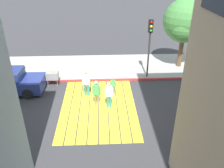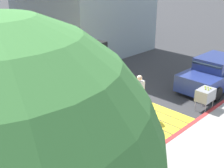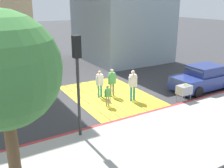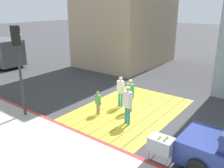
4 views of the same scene
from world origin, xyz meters
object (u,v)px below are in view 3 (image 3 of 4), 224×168
pedestrian_adult_trailing (100,82)px  pedestrian_child_with_racket (108,95)px  pedestrian_adult_side (133,83)px  car_parked_near_curb (203,78)px  traffic_light_corner (77,67)px  street_tree (4,72)px  tennis_ball_cart (184,90)px  pedestrian_adult_lead (112,81)px

pedestrian_adult_trailing → pedestrian_child_with_racket: size_ratio=1.35×
pedestrian_adult_side → pedestrian_child_with_racket: size_ratio=1.48×
car_parked_near_curb → traffic_light_corner: bearing=99.7°
car_parked_near_curb → traffic_light_corner: size_ratio=1.02×
car_parked_near_curb → pedestrian_adult_trailing: (2.10, 6.37, 0.22)m
street_tree → pedestrian_adult_side: bearing=-60.8°
pedestrian_adult_side → street_tree: bearing=119.2°
traffic_light_corner → tennis_ball_cart: bearing=-84.2°
car_parked_near_curb → street_tree: street_tree is taller
street_tree → pedestrian_child_with_racket: 7.35m
street_tree → pedestrian_adult_trailing: (5.38, -5.74, -2.68)m
pedestrian_adult_lead → pedestrian_child_with_racket: (-1.25, 1.00, -0.30)m
pedestrian_child_with_racket → pedestrian_adult_trailing: bearing=-11.1°
car_parked_near_curb → street_tree: 12.87m
traffic_light_corner → pedestrian_adult_trailing: (3.68, -2.90, -2.09)m
traffic_light_corner → pedestrian_child_with_racket: (2.24, -2.62, -2.37)m
traffic_light_corner → pedestrian_adult_side: (2.28, -4.27, -2.00)m
pedestrian_adult_lead → pedestrian_adult_side: bearing=-151.7°
tennis_ball_cart → pedestrian_adult_side: 2.90m
tennis_ball_cart → pedestrian_adult_trailing: (3.00, 3.77, 0.25)m
street_tree → pedestrian_adult_trailing: 8.31m
pedestrian_adult_trailing → pedestrian_adult_lead: bearing=-105.0°
pedestrian_adult_trailing → pedestrian_adult_side: size_ratio=0.92×
pedestrian_adult_lead → pedestrian_child_with_racket: size_ratio=1.39×
car_parked_near_curb → pedestrian_adult_side: size_ratio=2.42×
car_parked_near_curb → pedestrian_child_with_racket: bearing=84.3°
car_parked_near_curb → street_tree: size_ratio=0.81×
street_tree → pedestrian_adult_lead: street_tree is taller
pedestrian_adult_trailing → pedestrian_child_with_racket: 1.50m
pedestrian_child_with_racket → pedestrian_adult_side: bearing=-88.6°
pedestrian_adult_lead → traffic_light_corner: bearing=133.9°
car_parked_near_curb → pedestrian_child_with_racket: size_ratio=3.59×
car_parked_near_curb → pedestrian_adult_lead: 5.97m
street_tree → tennis_ball_cart: 10.22m
traffic_light_corner → pedestrian_adult_trailing: bearing=-38.2°
traffic_light_corner → pedestrian_child_with_racket: size_ratio=3.52×
car_parked_near_curb → traffic_light_corner: traffic_light_corner is taller
street_tree → pedestrian_adult_side: (3.97, -7.11, -2.59)m
tennis_ball_cart → pedestrian_child_with_racket: 4.34m
tennis_ball_cart → pedestrian_adult_trailing: size_ratio=0.62×
pedestrian_adult_lead → pedestrian_adult_trailing: pedestrian_adult_lead is taller
street_tree → traffic_light_corner: bearing=-59.1°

